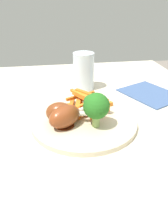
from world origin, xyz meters
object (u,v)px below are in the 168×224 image
at_px(chicken_drumstick_near, 62,113).
at_px(water_glass, 84,71).
at_px(broccoli_floret_front, 96,106).
at_px(carrot_fries_pile, 85,104).
at_px(dinner_plate, 84,121).
at_px(dining_table, 103,161).
at_px(chicken_drumstick_far, 66,116).

distance_m(chicken_drumstick_near, water_glass, 0.25).
xyz_separation_m(broccoli_floret_front, carrot_fries_pile, (-0.08, -0.01, -0.03)).
xyz_separation_m(dinner_plate, water_glass, (-0.22, 0.03, 0.05)).
height_order(chicken_drumstick_near, water_glass, water_glass).
bearing_deg(carrot_fries_pile, chicken_drumstick_near, -50.55).
distance_m(broccoli_floret_front, water_glass, 0.25).
bearing_deg(broccoli_floret_front, chicken_drumstick_near, -108.81).
xyz_separation_m(dining_table, chicken_drumstick_far, (0.01, -0.10, 0.16)).
xyz_separation_m(dining_table, broccoli_floret_front, (0.02, -0.03, 0.18)).
bearing_deg(dining_table, chicken_drumstick_near, -93.90).
relative_size(chicken_drumstick_near, water_glass, 0.99).
height_order(dinner_plate, broccoli_floret_front, broccoli_floret_front).
bearing_deg(chicken_drumstick_far, chicken_drumstick_near, -154.16).
xyz_separation_m(dinner_plate, broccoli_floret_front, (0.03, 0.02, 0.06)).
bearing_deg(water_glass, dining_table, 4.05).
xyz_separation_m(dinner_plate, carrot_fries_pile, (-0.05, 0.01, 0.02)).
height_order(dining_table, water_glass, water_glass).
bearing_deg(carrot_fries_pile, water_glass, 171.97).
relative_size(chicken_drumstick_near, chicken_drumstick_far, 0.98).
bearing_deg(chicken_drumstick_near, carrot_fries_pile, 129.45).
bearing_deg(dinner_plate, chicken_drumstick_near, -84.61).
bearing_deg(broccoli_floret_front, water_glass, 176.97).
bearing_deg(broccoli_floret_front, dinner_plate, -144.92).
distance_m(dining_table, chicken_drumstick_near, 0.19).
height_order(broccoli_floret_front, water_glass, water_glass).
bearing_deg(water_glass, broccoli_floret_front, -3.03).
xyz_separation_m(chicken_drumstick_near, chicken_drumstick_far, (0.02, 0.01, 0.00)).
bearing_deg(chicken_drumstick_far, broccoli_floret_front, 82.23).
bearing_deg(dinner_plate, broccoli_floret_front, 35.08).
height_order(dinner_plate, chicken_drumstick_far, chicken_drumstick_far).
distance_m(dining_table, dinner_plate, 0.14).
bearing_deg(chicken_drumstick_near, dining_table, 86.10).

